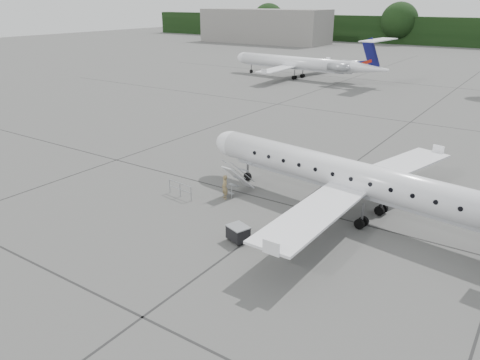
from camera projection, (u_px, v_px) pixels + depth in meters
The scene contains 8 objects.
ground at pixel (311, 246), 25.94m from camera, with size 320.00×320.00×0.00m, color #5B5B58.
terminal_building at pixel (265, 26), 145.67m from camera, with size 40.00×14.00×10.00m, color slate.
main_regional_jet at pixel (362, 163), 28.28m from camera, with size 27.44×19.76×7.04m, color white, non-canonical shape.
airstair at pixel (238, 178), 32.68m from camera, with size 0.85×2.47×2.21m, color white, non-canonical shape.
passenger at pixel (225, 187), 31.82m from camera, with size 0.61×0.40×1.69m, color olive.
safety_railing at pixel (180, 190), 32.24m from camera, with size 2.20×0.08×1.00m, color #94979C, non-canonical shape.
baggage_cart at pixel (238, 233), 26.30m from camera, with size 1.14×0.93×0.99m, color black, non-canonical shape.
bg_regional_left at pixel (294, 56), 80.11m from camera, with size 27.79×20.01×7.29m, color white, non-canonical shape.
Camera 1 is at (9.58, -21.13, 12.78)m, focal length 35.00 mm.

